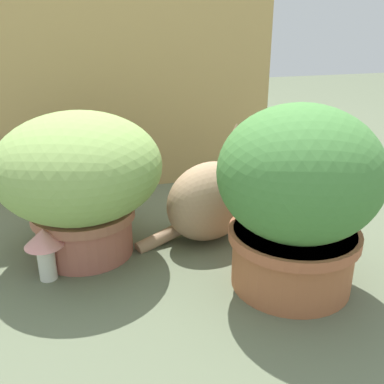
# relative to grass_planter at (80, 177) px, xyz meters

# --- Properties ---
(ground_plane) EXTENTS (6.00, 6.00, 0.00)m
(ground_plane) POSITION_rel_grass_planter_xyz_m (0.17, -0.13, -0.21)
(ground_plane) COLOR #586149
(cardboard_backdrop) EXTENTS (1.07, 0.03, 0.88)m
(cardboard_backdrop) POSITION_rel_grass_planter_xyz_m (0.15, 0.45, 0.23)
(cardboard_backdrop) COLOR tan
(cardboard_backdrop) RESTS_ON ground
(grass_planter) EXTENTS (0.41, 0.41, 0.37)m
(grass_planter) POSITION_rel_grass_planter_xyz_m (0.00, 0.00, 0.00)
(grass_planter) COLOR #AD6250
(grass_planter) RESTS_ON ground
(leafy_planter) EXTENTS (0.36, 0.36, 0.42)m
(leafy_planter) POSITION_rel_grass_planter_xyz_m (0.45, -0.27, 0.01)
(leafy_planter) COLOR #AB633D
(leafy_planter) RESTS_ON ground
(cat) EXTENTS (0.39, 0.25, 0.32)m
(cat) POSITION_rel_grass_planter_xyz_m (0.35, 0.00, -0.09)
(cat) COLOR tan
(cat) RESTS_ON ground
(mushroom_ornament_pink) EXTENTS (0.09, 0.09, 0.13)m
(mushroom_ornament_pink) POSITION_rel_grass_planter_xyz_m (-0.09, -0.11, -0.12)
(mushroom_ornament_pink) COLOR silver
(mushroom_ornament_pink) RESTS_ON ground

